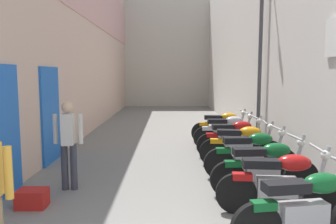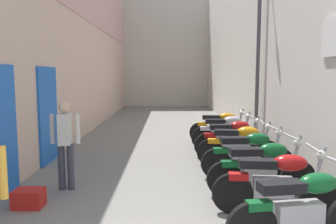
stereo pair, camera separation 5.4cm
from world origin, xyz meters
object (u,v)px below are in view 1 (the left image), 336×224
at_px(pedestrian_mid_alley, 67,139).
at_px(motorcycle_fifth, 241,144).
at_px(motorcycle_seventh, 226,131).
at_px(plastic_crate, 31,199).
at_px(motorcycle_nearest, 307,207).
at_px(street_lamp, 256,37).
at_px(motorcycle_eighth, 221,126).
at_px(motorcycle_second, 280,181).
at_px(motorcycle_fourth, 250,153).
at_px(motorcycle_sixth, 233,137).
at_px(motorcycle_third, 264,166).

bearing_deg(pedestrian_mid_alley, motorcycle_fifth, 23.47).
bearing_deg(motorcycle_seventh, pedestrian_mid_alley, -136.25).
relative_size(pedestrian_mid_alley, plastic_crate, 3.57).
distance_m(motorcycle_nearest, street_lamp, 5.73).
height_order(motorcycle_seventh, motorcycle_eighth, same).
height_order(motorcycle_seventh, pedestrian_mid_alley, pedestrian_mid_alley).
height_order(motorcycle_seventh, street_lamp, street_lamp).
xyz_separation_m(motorcycle_second, motorcycle_eighth, (0.00, 5.10, 0.00)).
height_order(motorcycle_second, motorcycle_fourth, same).
relative_size(motorcycle_seventh, street_lamp, 0.36).
relative_size(motorcycle_nearest, plastic_crate, 4.18).
relative_size(motorcycle_nearest, motorcycle_fourth, 0.99).
relative_size(motorcycle_fifth, pedestrian_mid_alley, 1.17).
bearing_deg(motorcycle_fourth, motorcycle_sixth, 90.00).
xyz_separation_m(motorcycle_eighth, street_lamp, (0.71, -0.92, 2.50)).
xyz_separation_m(motorcycle_fourth, plastic_crate, (-3.72, -1.45, -0.36)).
relative_size(motorcycle_fourth, motorcycle_seventh, 1.00).
distance_m(motorcycle_second, pedestrian_mid_alley, 3.56).
bearing_deg(motorcycle_fifth, motorcycle_second, -90.00).
bearing_deg(motorcycle_fourth, motorcycle_third, -90.00).
bearing_deg(motorcycle_eighth, motorcycle_fifth, -90.00).
bearing_deg(motorcycle_nearest, motorcycle_fifth, 90.00).
relative_size(motorcycle_third, street_lamp, 0.36).
bearing_deg(motorcycle_fifth, motorcycle_third, -90.00).
height_order(motorcycle_fourth, plastic_crate, motorcycle_fourth).
relative_size(motorcycle_sixth, plastic_crate, 4.21).
bearing_deg(pedestrian_mid_alley, motorcycle_seventh, 43.75).
relative_size(motorcycle_eighth, street_lamp, 0.36).
bearing_deg(plastic_crate, motorcycle_second, -4.26).
bearing_deg(pedestrian_mid_alley, motorcycle_nearest, -30.63).
xyz_separation_m(motorcycle_second, motorcycle_fifth, (-0.00, 2.54, 0.00)).
xyz_separation_m(motorcycle_nearest, motorcycle_seventh, (0.00, 5.23, 0.00)).
relative_size(motorcycle_nearest, motorcycle_fifth, 1.00).
bearing_deg(motorcycle_fourth, motorcycle_eighth, 90.00).
bearing_deg(motorcycle_nearest, motorcycle_second, 89.99).
distance_m(motorcycle_third, motorcycle_fourth, 0.95).
bearing_deg(motorcycle_nearest, pedestrian_mid_alley, 149.37).
bearing_deg(motorcycle_third, motorcycle_seventh, 90.00).
distance_m(motorcycle_second, motorcycle_sixth, 3.35).
bearing_deg(motorcycle_sixth, motorcycle_third, -90.00).
relative_size(motorcycle_fifth, street_lamp, 0.36).
bearing_deg(street_lamp, motorcycle_third, -101.71).
bearing_deg(motorcycle_nearest, motorcycle_eighth, 90.00).
relative_size(motorcycle_seventh, pedestrian_mid_alley, 1.18).
height_order(pedestrian_mid_alley, street_lamp, street_lamp).
bearing_deg(motorcycle_second, street_lamp, 80.40).
distance_m(motorcycle_second, motorcycle_seventh, 4.30).
relative_size(motorcycle_nearest, motorcycle_sixth, 0.99).
bearing_deg(motorcycle_third, motorcycle_eighth, 90.00).
xyz_separation_m(motorcycle_eighth, plastic_crate, (-3.72, -4.83, -0.36)).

